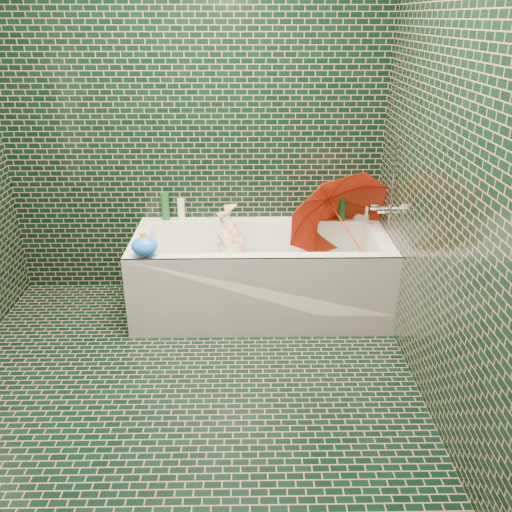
{
  "coord_description": "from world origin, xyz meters",
  "views": [
    {
      "loc": [
        0.37,
        -2.32,
        1.89
      ],
      "look_at": [
        0.41,
        0.82,
        0.49
      ],
      "focal_mm": 38.0,
      "sensor_mm": 36.0,
      "label": 1
    }
  ],
  "objects_px": {
    "bathtub": "(261,283)",
    "bath_toy": "(144,246)",
    "rubber_duck": "(325,212)",
    "umbrella": "(346,228)",
    "child": "(238,268)"
  },
  "relations": [
    {
      "from": "bathtub",
      "to": "umbrella",
      "type": "height_order",
      "value": "umbrella"
    },
    {
      "from": "rubber_duck",
      "to": "bath_toy",
      "type": "bearing_deg",
      "value": -165.27
    },
    {
      "from": "umbrella",
      "to": "bath_toy",
      "type": "bearing_deg",
      "value": 177.44
    },
    {
      "from": "bathtub",
      "to": "umbrella",
      "type": "xyz_separation_m",
      "value": [
        0.57,
        0.03,
        0.39
      ]
    },
    {
      "from": "rubber_duck",
      "to": "umbrella",
      "type": "bearing_deg",
      "value": -89.31
    },
    {
      "from": "bathtub",
      "to": "child",
      "type": "xyz_separation_m",
      "value": [
        -0.15,
        0.03,
        0.1
      ]
    },
    {
      "from": "umbrella",
      "to": "bath_toy",
      "type": "relative_size",
      "value": 3.67
    },
    {
      "from": "bathtub",
      "to": "child",
      "type": "bearing_deg",
      "value": 167.41
    },
    {
      "from": "child",
      "to": "rubber_duck",
      "type": "xyz_separation_m",
      "value": [
        0.63,
        0.33,
        0.28
      ]
    },
    {
      "from": "rubber_duck",
      "to": "bath_toy",
      "type": "distance_m",
      "value": 1.36
    },
    {
      "from": "bathtub",
      "to": "bath_toy",
      "type": "height_order",
      "value": "bath_toy"
    },
    {
      "from": "umbrella",
      "to": "bath_toy",
      "type": "xyz_separation_m",
      "value": [
        -1.28,
        -0.34,
        0.02
      ]
    },
    {
      "from": "bath_toy",
      "to": "umbrella",
      "type": "bearing_deg",
      "value": 34.63
    },
    {
      "from": "child",
      "to": "rubber_duck",
      "type": "relative_size",
      "value": 6.72
    },
    {
      "from": "umbrella",
      "to": "rubber_duck",
      "type": "height_order",
      "value": "umbrella"
    }
  ]
}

